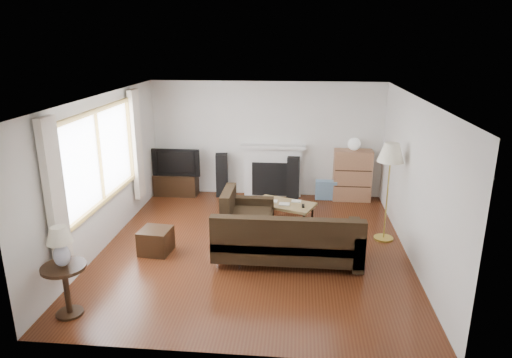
# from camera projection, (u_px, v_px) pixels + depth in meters

# --- Properties ---
(room) EXTENTS (5.10, 5.60, 2.54)m
(room) POSITION_uv_depth(u_px,v_px,m) (254.00, 176.00, 7.32)
(room) COLOR #4E2311
(room) RESTS_ON ground
(window) EXTENTS (0.12, 2.74, 1.54)m
(window) POSITION_uv_depth(u_px,v_px,m) (100.00, 157.00, 7.26)
(window) COLOR olive
(window) RESTS_ON room
(curtain_near) EXTENTS (0.10, 0.35, 2.10)m
(curtain_near) POSITION_uv_depth(u_px,v_px,m) (55.00, 198.00, 5.85)
(curtain_near) COLOR white
(curtain_near) RESTS_ON room
(curtain_far) EXTENTS (0.10, 0.35, 2.10)m
(curtain_far) POSITION_uv_depth(u_px,v_px,m) (137.00, 145.00, 8.74)
(curtain_far) COLOR white
(curtain_far) RESTS_ON room
(fireplace) EXTENTS (1.40, 0.26, 1.15)m
(fireplace) POSITION_uv_depth(u_px,v_px,m) (273.00, 171.00, 10.01)
(fireplace) COLOR white
(fireplace) RESTS_ON room
(tv_stand) EXTENTS (0.95, 0.43, 0.47)m
(tv_stand) POSITION_uv_depth(u_px,v_px,m) (176.00, 184.00, 10.17)
(tv_stand) COLOR black
(tv_stand) RESTS_ON ground
(television) EXTENTS (1.05, 0.14, 0.60)m
(television) POSITION_uv_depth(u_px,v_px,m) (177.00, 161.00, 10.01)
(television) COLOR black
(television) RESTS_ON tv_stand
(speaker_left) EXTENTS (0.30, 0.35, 0.94)m
(speaker_left) POSITION_uv_depth(u_px,v_px,m) (222.00, 175.00, 10.06)
(speaker_left) COLOR black
(speaker_left) RESTS_ON ground
(speaker_right) EXTENTS (0.28, 0.33, 0.93)m
(speaker_right) POSITION_uv_depth(u_px,v_px,m) (293.00, 177.00, 9.92)
(speaker_right) COLOR black
(speaker_right) RESTS_ON ground
(bookshelf) EXTENTS (0.80, 0.38, 1.10)m
(bookshelf) POSITION_uv_depth(u_px,v_px,m) (352.00, 175.00, 9.76)
(bookshelf) COLOR #9F6B49
(bookshelf) RESTS_ON ground
(globe_lamp) EXTENTS (0.26, 0.26, 0.26)m
(globe_lamp) POSITION_uv_depth(u_px,v_px,m) (354.00, 144.00, 9.56)
(globe_lamp) COLOR white
(globe_lamp) RESTS_ON bookshelf
(sectional_sofa) EXTENTS (2.48, 1.81, 0.80)m
(sectional_sofa) POSITION_uv_depth(u_px,v_px,m) (287.00, 238.00, 7.08)
(sectional_sofa) COLOR black
(sectional_sofa) RESTS_ON ground
(coffee_table) EXTENTS (1.23, 0.94, 0.42)m
(coffee_table) POSITION_uv_depth(u_px,v_px,m) (284.00, 213.00, 8.55)
(coffee_table) COLOR olive
(coffee_table) RESTS_ON ground
(footstool) EXTENTS (0.52, 0.52, 0.40)m
(footstool) POSITION_uv_depth(u_px,v_px,m) (156.00, 241.00, 7.43)
(footstool) COLOR black
(footstool) RESTS_ON ground
(floor_lamp) EXTENTS (0.49, 0.49, 1.72)m
(floor_lamp) POSITION_uv_depth(u_px,v_px,m) (387.00, 193.00, 7.72)
(floor_lamp) COLOR gold
(floor_lamp) RESTS_ON ground
(side_table) EXTENTS (0.55, 0.55, 0.68)m
(side_table) POSITION_uv_depth(u_px,v_px,m) (67.00, 290.00, 5.71)
(side_table) COLOR black
(side_table) RESTS_ON ground
(table_lamp) EXTENTS (0.32, 0.32, 0.51)m
(table_lamp) POSITION_uv_depth(u_px,v_px,m) (61.00, 247.00, 5.53)
(table_lamp) COLOR silver
(table_lamp) RESTS_ON side_table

